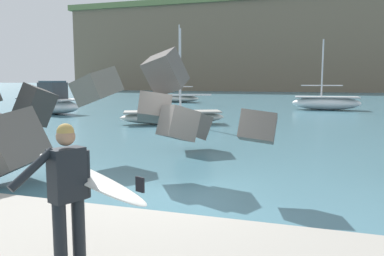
# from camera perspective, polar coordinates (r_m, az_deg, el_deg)

# --- Properties ---
(ground_plane) EXTENTS (400.00, 400.00, 0.00)m
(ground_plane) POSITION_cam_1_polar(r_m,az_deg,el_deg) (8.66, -1.29, -9.62)
(ground_plane) COLOR #42707F
(breakwater_jetty) EXTENTS (32.16, 7.73, 3.36)m
(breakwater_jetty) POSITION_cam_1_polar(r_m,az_deg,el_deg) (10.73, -3.24, 0.51)
(breakwater_jetty) COLOR #4C4944
(breakwater_jetty) RESTS_ON ground
(surfer_with_board) EXTENTS (2.07, 1.50, 1.78)m
(surfer_with_board) POSITION_cam_1_polar(r_m,az_deg,el_deg) (4.74, -16.76, -8.11)
(surfer_with_board) COLOR black
(surfer_with_board) RESTS_ON walkway_path
(boat_near_right) EXTENTS (5.45, 2.58, 8.19)m
(boat_near_right) POSITION_cam_1_polar(r_m,az_deg,el_deg) (42.54, -2.31, 4.43)
(boat_near_right) COLOR beige
(boat_near_right) RESTS_ON ground
(boat_mid_left) EXTENTS (5.44, 2.12, 5.65)m
(boat_mid_left) POSITION_cam_1_polar(r_m,az_deg,el_deg) (33.60, 18.96, 3.52)
(boat_mid_left) COLOR white
(boat_mid_left) RESTS_ON ground
(boat_mid_centre) EXTENTS (5.90, 3.81, 5.24)m
(boat_mid_centre) POSITION_cam_1_polar(r_m,az_deg,el_deg) (21.79, -2.84, 1.68)
(boat_mid_centre) COLOR beige
(boat_mid_centre) RESTS_ON ground
(boat_far_left) EXTENTS (6.36, 3.83, 2.37)m
(boat_far_left) POSITION_cam_1_polar(r_m,az_deg,el_deg) (30.18, -19.98, 3.44)
(boat_far_left) COLOR white
(boat_far_left) RESTS_ON ground
(mooring_buoy_inner) EXTENTS (0.44, 0.44, 0.44)m
(mooring_buoy_inner) POSITION_cam_1_polar(r_m,az_deg,el_deg) (41.83, 15.67, 3.78)
(mooring_buoy_inner) COLOR silver
(mooring_buoy_inner) RESTS_ON ground
(headland_bluff) EXTENTS (92.62, 42.87, 18.99)m
(headland_bluff) POSITION_cam_1_polar(r_m,az_deg,el_deg) (99.80, 13.36, 11.01)
(headland_bluff) COLOR #756651
(headland_bluff) RESTS_ON ground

